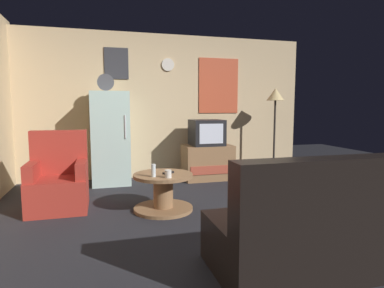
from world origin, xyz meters
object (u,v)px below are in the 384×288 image
at_px(crt_tv, 207,133).
at_px(coffee_table, 163,192).
at_px(mug_ceramic_white, 168,174).
at_px(couch, 324,230).
at_px(book_stack, 250,176).
at_px(fridge, 110,138).
at_px(wine_glass, 153,171).
at_px(tv_stand, 208,162).
at_px(armchair, 59,182).
at_px(standing_lamp, 275,101).
at_px(remote_control, 168,173).

relative_size(crt_tv, coffee_table, 0.75).
height_order(mug_ceramic_white, couch, couch).
relative_size(couch, book_stack, 7.81).
bearing_deg(fridge, wine_glass, -76.17).
height_order(tv_stand, armchair, armchair).
distance_m(crt_tv, book_stack, 1.08).
xyz_separation_m(fridge, crt_tv, (1.61, -0.11, 0.06)).
relative_size(standing_lamp, remote_control, 10.60).
relative_size(fridge, crt_tv, 3.28).
distance_m(mug_ceramic_white, book_stack, 2.38).
height_order(fridge, crt_tv, fridge).
height_order(crt_tv, armchair, crt_tv).
bearing_deg(tv_stand, armchair, -154.71).
relative_size(fridge, tv_stand, 2.11).
distance_m(tv_stand, coffee_table, 1.84).
bearing_deg(book_stack, remote_control, -142.57).
bearing_deg(remote_control, standing_lamp, 2.26).
xyz_separation_m(coffee_table, book_stack, (1.78, 1.31, -0.17)).
xyz_separation_m(remote_control, armchair, (-1.30, 0.42, -0.12)).
bearing_deg(remote_control, mug_ceramic_white, -132.56).
bearing_deg(couch, mug_ceramic_white, 120.59).
relative_size(coffee_table, book_stack, 3.31).
relative_size(tv_stand, couch, 0.49).
bearing_deg(standing_lamp, tv_stand, 178.45).
bearing_deg(tv_stand, remote_control, -123.59).
height_order(fridge, armchair, fridge).
distance_m(tv_stand, book_stack, 0.78).
bearing_deg(standing_lamp, crt_tv, 178.52).
bearing_deg(couch, coffee_table, 117.70).
relative_size(mug_ceramic_white, remote_control, 0.60).
height_order(mug_ceramic_white, armchair, armchair).
distance_m(standing_lamp, remote_control, 2.84).
height_order(coffee_table, mug_ceramic_white, mug_ceramic_white).
bearing_deg(armchair, remote_control, -17.82).
height_order(wine_glass, remote_control, wine_glass).
relative_size(wine_glass, couch, 0.09).
bearing_deg(tv_stand, mug_ceramic_white, -121.13).
distance_m(coffee_table, book_stack, 2.21).
bearing_deg(standing_lamp, fridge, 177.09).
height_order(tv_stand, crt_tv, crt_tv).
height_order(standing_lamp, coffee_table, standing_lamp).
distance_m(crt_tv, standing_lamp, 1.39).
distance_m(standing_lamp, wine_glass, 3.05).
xyz_separation_m(tv_stand, couch, (-0.13, -3.27, 0.02)).
bearing_deg(crt_tv, wine_glass, -125.77).
xyz_separation_m(mug_ceramic_white, book_stack, (1.76, 1.54, -0.45)).
height_order(standing_lamp, remote_control, standing_lamp).
xyz_separation_m(standing_lamp, couch, (-1.40, -3.24, -1.05)).
bearing_deg(remote_control, tv_stand, 25.70).
height_order(remote_control, couch, couch).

